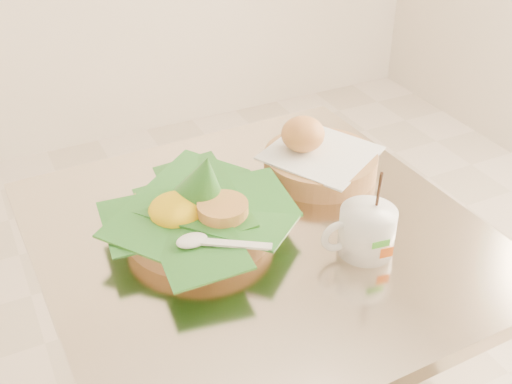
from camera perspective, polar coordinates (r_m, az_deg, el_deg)
name	(u,v)px	position (r m, az deg, el deg)	size (l,w,h in m)	color
cafe_table	(260,328)	(1.21, 0.33, -11.97)	(0.72, 0.72, 0.75)	gray
rice_basket	(199,211)	(1.04, -5.11, -1.65)	(0.31, 0.31, 0.16)	#B87D4E
bread_basket	(317,158)	(1.20, 5.48, 3.03)	(0.25, 0.25, 0.11)	#B87D4E
coffee_mug	(366,230)	(1.01, 9.72, -3.37)	(0.12, 0.09, 0.15)	white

